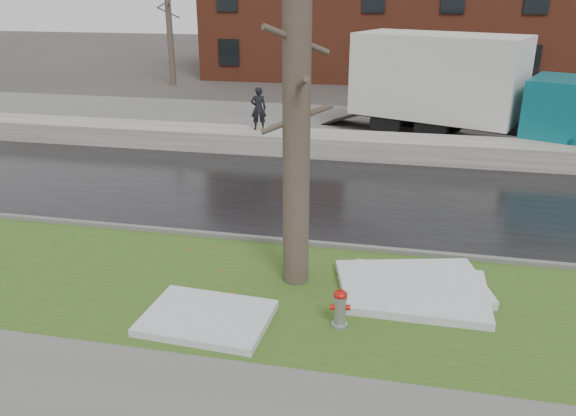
% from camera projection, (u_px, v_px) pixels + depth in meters
% --- Properties ---
extents(ground, '(120.00, 120.00, 0.00)m').
position_uv_depth(ground, '(297.00, 266.00, 12.07)').
color(ground, '#47423D').
rests_on(ground, ground).
extents(verge, '(60.00, 4.50, 0.04)m').
position_uv_depth(verge, '(285.00, 294.00, 10.93)').
color(verge, '#2D4E1A').
rests_on(verge, ground).
extents(road, '(60.00, 7.00, 0.03)m').
position_uv_depth(road, '(327.00, 195.00, 16.16)').
color(road, black).
rests_on(road, ground).
extents(parking_lot, '(60.00, 9.00, 0.03)m').
position_uv_depth(parking_lot, '(355.00, 127.00, 23.90)').
color(parking_lot, slate).
rests_on(parking_lot, ground).
extents(curb, '(60.00, 0.15, 0.14)m').
position_uv_depth(curb, '(305.00, 244.00, 12.96)').
color(curb, slate).
rests_on(curb, ground).
extents(snowbank, '(60.00, 1.60, 0.75)m').
position_uv_depth(snowbank, '(344.00, 145.00, 19.85)').
color(snowbank, beige).
rests_on(snowbank, ground).
extents(bg_tree_left, '(1.40, 1.62, 6.50)m').
position_uv_depth(bg_tree_left, '(169.00, 28.00, 33.17)').
color(bg_tree_left, brown).
rests_on(bg_tree_left, ground).
extents(bg_tree_center, '(1.40, 1.62, 6.50)m').
position_uv_depth(bg_tree_center, '(283.00, 25.00, 35.67)').
color(bg_tree_center, brown).
rests_on(bg_tree_center, ground).
extents(fire_hydrant, '(0.36, 0.32, 0.74)m').
position_uv_depth(fire_hydrant, '(340.00, 306.00, 9.72)').
color(fire_hydrant, gray).
rests_on(fire_hydrant, verge).
extents(tree, '(1.31, 1.52, 6.45)m').
position_uv_depth(tree, '(296.00, 122.00, 10.25)').
color(tree, brown).
rests_on(tree, verge).
extents(box_truck, '(11.78, 6.30, 3.98)m').
position_uv_depth(box_truck, '(470.00, 87.00, 20.99)').
color(box_truck, black).
rests_on(box_truck, ground).
extents(worker, '(0.65, 0.53, 1.55)m').
position_uv_depth(worker, '(259.00, 108.00, 20.16)').
color(worker, black).
rests_on(worker, snowbank).
extents(snow_patch_near, '(2.61, 2.01, 0.16)m').
position_uv_depth(snow_patch_near, '(418.00, 292.00, 10.81)').
color(snow_patch_near, silver).
rests_on(snow_patch_near, verge).
extents(snow_patch_far, '(2.29, 1.72, 0.14)m').
position_uv_depth(snow_patch_far, '(207.00, 318.00, 9.98)').
color(snow_patch_far, silver).
rests_on(snow_patch_far, verge).
extents(snow_patch_side, '(3.15, 2.41, 0.18)m').
position_uv_depth(snow_patch_side, '(411.00, 284.00, 11.08)').
color(snow_patch_side, silver).
rests_on(snow_patch_side, verge).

